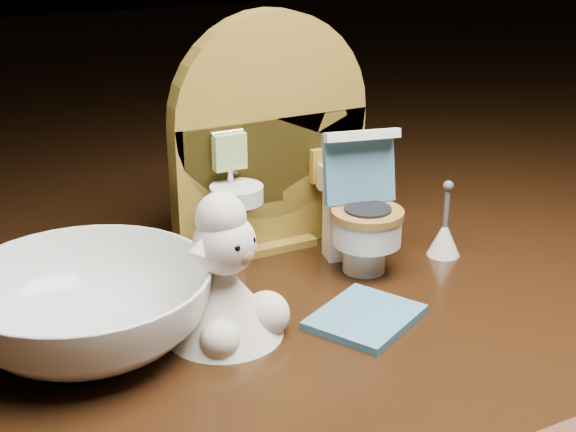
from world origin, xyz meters
The scene contains 6 objects.
backdrop_panel centered at (0.00, 0.06, 0.07)m, with size 0.13×0.05×0.15m.
toy_toilet centered at (0.03, 0.01, 0.03)m, with size 0.05×0.06×0.09m.
bath_mat centered at (0.00, -0.05, 0.00)m, with size 0.06×0.05×0.00m, color teal.
toilet_brush centered at (0.09, 0.00, 0.01)m, with size 0.02×0.02×0.05m.
plush_lamb centered at (-0.07, -0.03, 0.03)m, with size 0.06×0.06×0.08m.
ceramic_bowl centered at (-0.14, -0.01, 0.02)m, with size 0.13×0.13×0.04m, color white.
Camera 1 is at (-0.21, -0.37, 0.21)m, focal length 50.00 mm.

